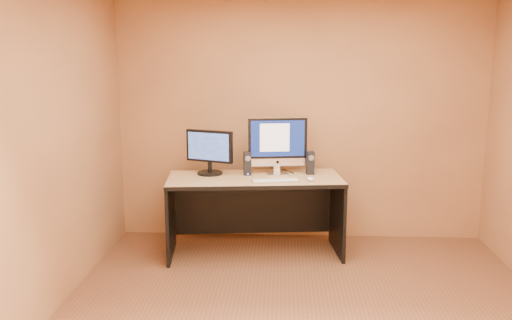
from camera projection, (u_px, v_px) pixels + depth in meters
name	position (u px, v px, depth m)	size (l,w,h in m)	color
floor	(306.00, 320.00, 4.18)	(4.00, 4.00, 0.00)	brown
walls	(309.00, 155.00, 3.93)	(4.00, 4.00, 2.60)	#A97444
desk	(255.00, 216.00, 5.51)	(1.74, 0.76, 0.80)	tan
imac	(278.00, 145.00, 5.53)	(0.62, 0.23, 0.60)	silver
second_monitor	(210.00, 152.00, 5.53)	(0.52, 0.26, 0.46)	black
speaker_left	(247.00, 163.00, 5.52)	(0.07, 0.08, 0.24)	black
speaker_right	(310.00, 163.00, 5.55)	(0.07, 0.08, 0.24)	black
keyboard	(276.00, 181.00, 5.24)	(0.47, 0.13, 0.02)	#BCBDC1
mouse	(310.00, 179.00, 5.29)	(0.06, 0.11, 0.04)	white
cable_a	(288.00, 171.00, 5.70)	(0.01, 0.01, 0.24)	black
cable_b	(282.00, 171.00, 5.69)	(0.01, 0.01, 0.20)	black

